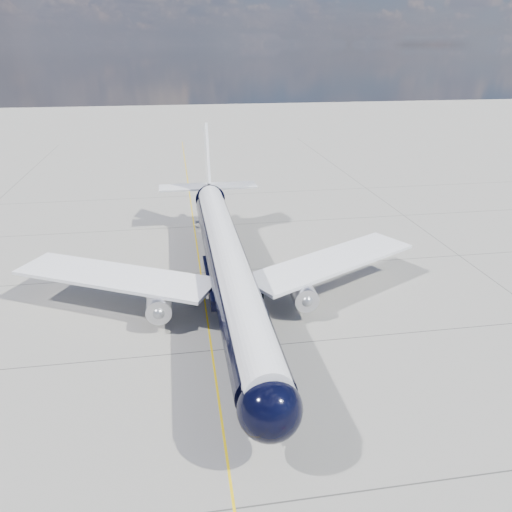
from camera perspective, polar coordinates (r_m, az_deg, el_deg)
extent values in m
plane|color=gray|center=(58.53, -6.62, 0.11)|extent=(320.00, 320.00, 0.00)
cube|color=#E6BA0C|center=(53.96, -6.34, -1.92)|extent=(0.16, 160.00, 0.01)
cylinder|color=black|center=(45.28, -3.16, -1.17)|extent=(3.96, 37.12, 3.71)
sphere|color=black|center=(28.76, 1.58, -17.06)|extent=(3.73, 3.73, 3.71)
cone|color=black|center=(66.63, -5.49, 7.29)|extent=(3.76, 6.86, 3.71)
cylinder|color=white|center=(44.91, -3.19, -0.09)|extent=(3.16, 39.06, 2.89)
cube|color=black|center=(28.26, 1.67, -16.48)|extent=(2.35, 1.19, 0.54)
cube|color=white|center=(47.12, -15.83, -2.23)|extent=(18.87, 13.01, 0.31)
cube|color=white|center=(49.00, 8.64, -0.58)|extent=(18.81, 13.21, 0.31)
cube|color=black|center=(45.85, -3.13, -2.72)|extent=(4.17, 9.79, 0.98)
cylinder|color=#B2B2BA|center=(44.22, -11.03, -5.10)|extent=(2.22, 4.50, 2.19)
cylinder|color=#B2B2BA|center=(45.47, 5.16, -3.91)|extent=(2.22, 4.50, 2.19)
sphere|color=gray|center=(42.42, -11.06, -6.38)|extent=(1.08, 1.08, 1.07)
sphere|color=gray|center=(43.72, 5.83, -5.11)|extent=(1.08, 1.08, 1.07)
cube|color=white|center=(44.06, -11.10, -4.14)|extent=(0.24, 3.12, 1.07)
cube|color=white|center=(45.32, 5.14, -2.98)|extent=(0.24, 3.12, 1.07)
cube|color=white|center=(64.99, -5.62, 11.40)|extent=(0.36, 6.19, 8.32)
cube|color=white|center=(66.43, -5.51, 7.93)|extent=(12.71, 3.21, 0.21)
cylinder|color=gray|center=(33.18, 0.34, -17.13)|extent=(0.18, 0.18, 2.05)
cylinder|color=black|center=(33.72, -0.01, -18.31)|extent=(0.18, 0.68, 0.68)
cylinder|color=black|center=(33.78, 0.68, -18.24)|extent=(0.18, 0.68, 0.68)
cylinder|color=gray|center=(47.60, -7.04, -3.76)|extent=(0.26, 0.26, 1.85)
cylinder|color=gray|center=(48.17, 0.40, -3.23)|extent=(0.26, 0.26, 1.85)
cylinder|color=black|center=(47.47, -6.96, -4.89)|extent=(0.45, 1.08, 1.07)
cylinder|color=black|center=(48.43, -7.03, -4.30)|extent=(0.45, 1.08, 1.07)
cylinder|color=black|center=(48.05, 0.51, -4.35)|extent=(0.45, 1.08, 1.07)
cylinder|color=black|center=(48.99, 0.29, -3.78)|extent=(0.45, 1.08, 1.07)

